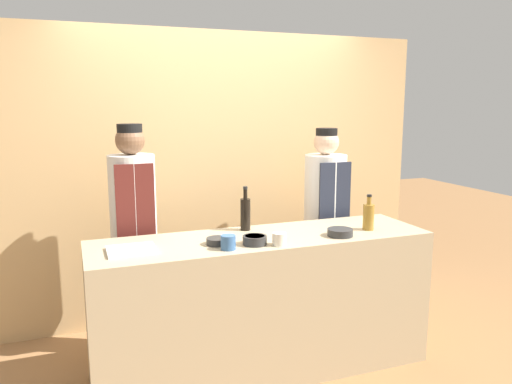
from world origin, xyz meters
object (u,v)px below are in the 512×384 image
object	(u,v)px
cutting_board	(132,250)
bottle_soy	(245,213)
chef_right	(325,218)
sauce_bowl_brown	(217,241)
bottle_vinegar	(368,216)
cup_blue	(228,242)
sauce_bowl_red	(340,232)
chef_left	(134,230)
cup_cream	(279,239)
sauce_bowl_white	(255,240)

from	to	relation	value
cutting_board	bottle_soy	world-z (taller)	bottle_soy
chef_right	sauce_bowl_brown	bearing A→B (deg)	-149.77
bottle_vinegar	cup_blue	world-z (taller)	bottle_vinegar
bottle_soy	bottle_vinegar	xyz separation A→B (m)	(0.81, -0.29, -0.02)
sauce_bowl_red	bottle_vinegar	world-z (taller)	bottle_vinegar
cup_blue	chef_left	world-z (taller)	chef_left
cutting_board	cup_cream	bearing A→B (deg)	-11.90
bottle_vinegar	chef_left	xyz separation A→B (m)	(-1.53, 0.65, -0.12)
bottle_vinegar	chef_right	xyz separation A→B (m)	(0.01, 0.65, -0.16)
sauce_bowl_brown	cutting_board	world-z (taller)	sauce_bowl_brown
sauce_bowl_white	cup_blue	distance (m)	0.19
cup_cream	chef_left	distance (m)	1.12
sauce_bowl_red	cup_blue	xyz separation A→B (m)	(-0.79, -0.04, 0.02)
sauce_bowl_white	cup_cream	distance (m)	0.15
chef_right	chef_left	bearing A→B (deg)	-180.00
bottle_vinegar	sauce_bowl_red	bearing A→B (deg)	-163.61
sauce_bowl_brown	bottle_soy	distance (m)	0.41
sauce_bowl_red	cutting_board	xyz separation A→B (m)	(-1.35, 0.12, -0.02)
bottle_vinegar	sauce_bowl_brown	bearing A→B (deg)	179.43
chef_left	bottle_vinegar	bearing A→B (deg)	-23.13
cup_cream	cup_blue	size ratio (longest dim) A/B	0.96
cup_cream	bottle_vinegar	bearing A→B (deg)	11.05
chef_right	cup_blue	bearing A→B (deg)	-144.31
cup_cream	sauce_bowl_red	bearing A→B (deg)	7.88
sauce_bowl_brown	cup_cream	bearing A→B (deg)	-23.52
sauce_bowl_red	chef_left	size ratio (longest dim) A/B	0.10
cutting_board	chef_left	bearing A→B (deg)	81.85
sauce_bowl_brown	bottle_soy	bearing A→B (deg)	44.85
sauce_bowl_white	cutting_board	xyz separation A→B (m)	(-0.74, 0.11, -0.02)
chef_left	sauce_bowl_red	bearing A→B (deg)	-30.16
cutting_board	chef_left	xyz separation A→B (m)	(0.09, 0.61, -0.04)
cup_blue	chef_right	xyz separation A→B (m)	(1.07, 0.77, -0.11)
sauce_bowl_white	chef_right	size ratio (longest dim) A/B	0.09
sauce_bowl_red	bottle_soy	world-z (taller)	bottle_soy
bottle_vinegar	chef_right	distance (m)	0.67
sauce_bowl_white	sauce_bowl_brown	xyz separation A→B (m)	(-0.22, 0.08, -0.01)
cup_blue	sauce_bowl_red	bearing A→B (deg)	2.70
sauce_bowl_white	sauce_bowl_brown	distance (m)	0.23
sauce_bowl_white	cutting_board	distance (m)	0.75
sauce_bowl_white	cutting_board	world-z (taller)	sauce_bowl_white
cup_cream	chef_left	world-z (taller)	chef_left
sauce_bowl_red	sauce_bowl_brown	world-z (taller)	sauce_bowl_red
sauce_bowl_brown	bottle_vinegar	distance (m)	1.09
cutting_board	cup_cream	distance (m)	0.90
sauce_bowl_red	chef_left	distance (m)	1.46
sauce_bowl_red	sauce_bowl_brown	distance (m)	0.83
sauce_bowl_brown	cutting_board	bearing A→B (deg)	176.64
bottle_soy	cup_blue	world-z (taller)	bottle_soy
cutting_board	cup_cream	xyz separation A→B (m)	(0.88, -0.19, 0.03)
cutting_board	cup_blue	xyz separation A→B (m)	(0.55, -0.16, 0.03)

